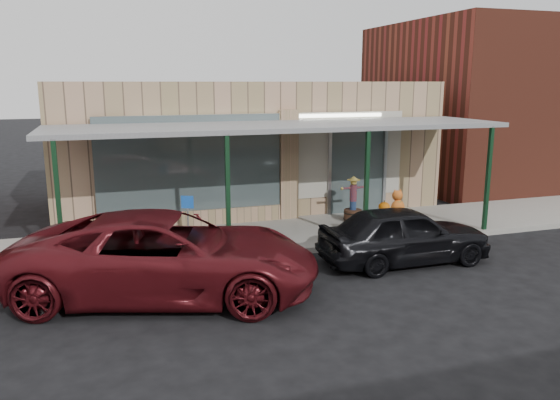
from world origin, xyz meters
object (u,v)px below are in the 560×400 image
object	(u,v)px
handicap_sign	(188,217)
barrel_pumpkin	(384,216)
parked_sedan	(404,234)
car_maroon	(167,255)
barrel_scarecrow	(353,206)

from	to	relation	value
handicap_sign	barrel_pumpkin	bearing A→B (deg)	34.28
parked_sedan	car_maroon	bearing A→B (deg)	93.51
barrel_scarecrow	handicap_sign	size ratio (longest dim) A/B	0.95
barrel_scarecrow	car_maroon	world-z (taller)	car_maroon
barrel_pumpkin	handicap_sign	distance (m)	5.87
handicap_sign	car_maroon	world-z (taller)	car_maroon
handicap_sign	parked_sedan	world-z (taller)	parked_sedan
barrel_scarecrow	barrel_pumpkin	world-z (taller)	barrel_scarecrow
parked_sedan	car_maroon	distance (m)	5.54
handicap_sign	car_maroon	bearing A→B (deg)	-85.22
barrel_scarecrow	handicap_sign	world-z (taller)	handicap_sign
handicap_sign	car_maroon	distance (m)	2.19
barrel_scarecrow	barrel_pumpkin	size ratio (longest dim) A/B	1.82
handicap_sign	parked_sedan	distance (m)	5.11
barrel_scarecrow	car_maroon	distance (m)	6.95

